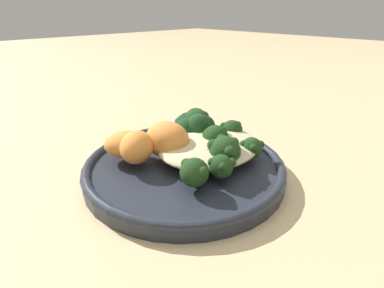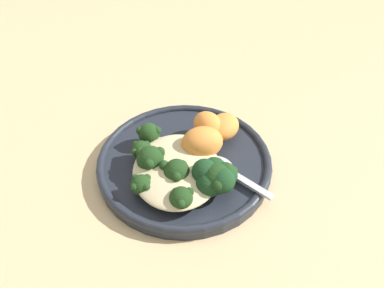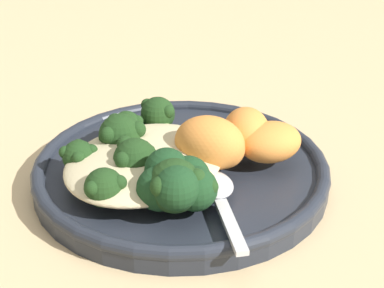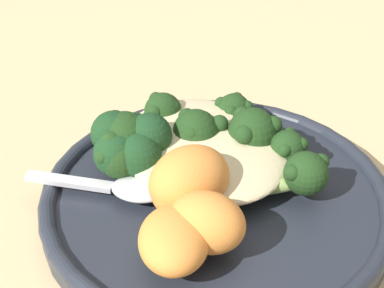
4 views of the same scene
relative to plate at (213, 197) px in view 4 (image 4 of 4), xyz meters
name	(u,v)px [view 4 (image 4 of 4)]	position (x,y,z in m)	size (l,w,h in m)	color
ground_plane	(227,208)	(0.00, 0.01, -0.01)	(4.00, 4.00, 0.00)	#D6B784
plate	(213,197)	(0.00, 0.00, 0.00)	(0.25, 0.25, 0.02)	#232833
quinoa_mound	(205,147)	(-0.03, 0.01, 0.02)	(0.14, 0.12, 0.02)	beige
broccoli_stalk_0	(283,178)	(0.03, 0.04, 0.02)	(0.06, 0.10, 0.03)	#9EBC66
broccoli_stalk_1	(262,160)	(0.00, 0.04, 0.02)	(0.03, 0.12, 0.03)	#9EBC66
broccoli_stalk_2	(248,139)	(-0.02, 0.04, 0.03)	(0.06, 0.09, 0.04)	#9EBC66
broccoli_stalk_3	(225,135)	(-0.04, 0.03, 0.02)	(0.10, 0.09, 0.03)	#9EBC66
broccoli_stalk_4	(202,140)	(-0.03, 0.01, 0.03)	(0.09, 0.06, 0.03)	#9EBC66
broccoli_stalk_5	(174,132)	(-0.06, 0.00, 0.02)	(0.12, 0.04, 0.03)	#9EBC66
broccoli_stalk_6	(132,143)	(-0.05, -0.04, 0.03)	(0.10, 0.06, 0.04)	#9EBC66
broccoli_stalk_7	(139,165)	(-0.03, -0.04, 0.02)	(0.08, 0.07, 0.03)	#9EBC66
sweet_potato_chunk_0	(207,222)	(0.05, -0.04, 0.03)	(0.05, 0.04, 0.04)	orange
sweet_potato_chunk_1	(187,190)	(0.01, -0.03, 0.03)	(0.05, 0.04, 0.04)	orange
sweet_potato_chunk_2	(174,240)	(0.05, -0.06, 0.03)	(0.05, 0.04, 0.03)	orange
sweet_potato_chunk_3	(189,180)	(0.01, -0.03, 0.03)	(0.06, 0.05, 0.04)	orange
kale_tuft	(131,142)	(-0.05, -0.04, 0.03)	(0.06, 0.06, 0.04)	#193D1E
spoon	(126,187)	(-0.02, -0.06, 0.01)	(0.08, 0.09, 0.01)	silver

